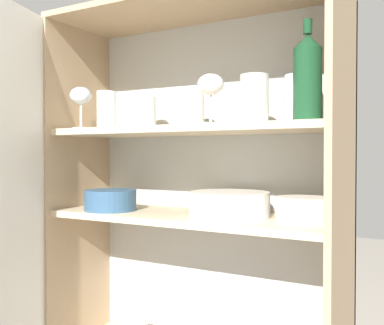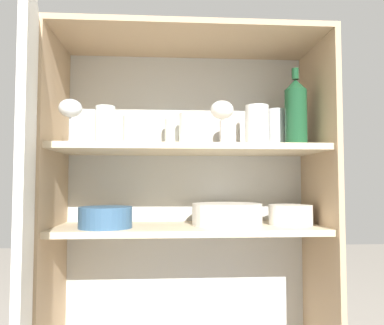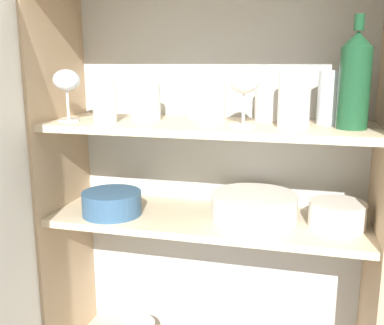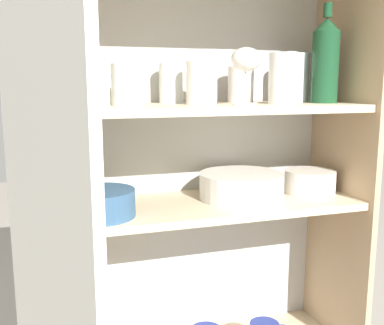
{
  "view_description": "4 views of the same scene",
  "coord_description": "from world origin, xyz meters",
  "px_view_note": "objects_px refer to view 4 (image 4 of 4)",
  "views": [
    {
      "loc": [
        0.66,
        -1.04,
        0.89
      ],
      "look_at": [
        0.0,
        0.15,
        0.87
      ],
      "focal_mm": 42.0,
      "sensor_mm": 36.0,
      "label": 1
    },
    {
      "loc": [
        -0.07,
        -1.1,
        0.85
      ],
      "look_at": [
        0.01,
        0.18,
        0.92
      ],
      "focal_mm": 35.0,
      "sensor_mm": 36.0,
      "label": 2
    },
    {
      "loc": [
        0.25,
        -1.02,
        1.13
      ],
      "look_at": [
        -0.05,
        0.16,
        0.86
      ],
      "focal_mm": 42.0,
      "sensor_mm": 36.0,
      "label": 3
    },
    {
      "loc": [
        -0.37,
        -0.97,
        1.03
      ],
      "look_at": [
        -0.01,
        0.17,
        0.82
      ],
      "focal_mm": 42.0,
      "sensor_mm": 36.0,
      "label": 4
    }
  ],
  "objects_px": {
    "serving_bowl_small": "(310,181)",
    "mixing_bowl_large": "(100,202)",
    "wine_bottle": "(325,60)",
    "plate_stack_white": "(241,186)"
  },
  "relations": [
    {
      "from": "serving_bowl_small",
      "to": "mixing_bowl_large",
      "type": "bearing_deg",
      "value": -174.79
    },
    {
      "from": "plate_stack_white",
      "to": "mixing_bowl_large",
      "type": "distance_m",
      "value": 0.4
    },
    {
      "from": "mixing_bowl_large",
      "to": "wine_bottle",
      "type": "bearing_deg",
      "value": 2.89
    },
    {
      "from": "mixing_bowl_large",
      "to": "serving_bowl_small",
      "type": "height_order",
      "value": "same"
    },
    {
      "from": "wine_bottle",
      "to": "mixing_bowl_large",
      "type": "xyz_separation_m",
      "value": [
        -0.63,
        -0.03,
        -0.34
      ]
    },
    {
      "from": "wine_bottle",
      "to": "mixing_bowl_large",
      "type": "relative_size",
      "value": 1.61
    },
    {
      "from": "plate_stack_white",
      "to": "serving_bowl_small",
      "type": "relative_size",
      "value": 1.59
    },
    {
      "from": "wine_bottle",
      "to": "mixing_bowl_large",
      "type": "distance_m",
      "value": 0.71
    },
    {
      "from": "plate_stack_white",
      "to": "mixing_bowl_large",
      "type": "xyz_separation_m",
      "value": [
        -0.39,
        -0.06,
        0.0
      ]
    },
    {
      "from": "wine_bottle",
      "to": "plate_stack_white",
      "type": "height_order",
      "value": "wine_bottle"
    }
  ]
}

